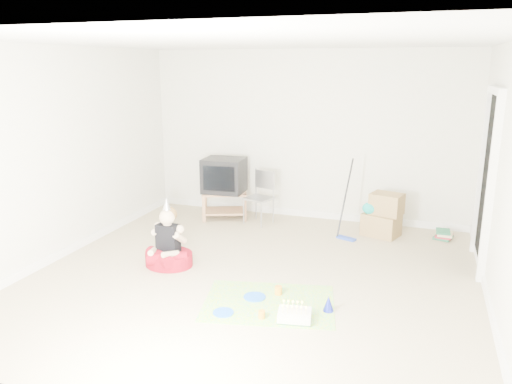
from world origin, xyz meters
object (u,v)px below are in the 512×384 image
(crt_tv, at_px, (224,175))
(cardboard_boxes, at_px, (383,215))
(seated_woman, at_px, (169,251))
(folding_chair, at_px, (259,198))
(birthday_cake, at_px, (295,316))
(tv_stand, at_px, (225,202))

(crt_tv, distance_m, cardboard_boxes, 2.47)
(cardboard_boxes, relative_size, seated_woman, 0.73)
(crt_tv, bearing_deg, seated_woman, -90.74)
(folding_chair, relative_size, cardboard_boxes, 1.33)
(folding_chair, xyz_separation_m, birthday_cake, (1.28, -2.73, -0.36))
(cardboard_boxes, height_order, birthday_cake, cardboard_boxes)
(cardboard_boxes, xyz_separation_m, birthday_cake, (-0.56, -2.77, -0.25))
(birthday_cake, bearing_deg, tv_stand, 123.64)
(crt_tv, bearing_deg, tv_stand, -66.66)
(cardboard_boxes, relative_size, birthday_cake, 1.75)
(folding_chair, height_order, birthday_cake, folding_chair)
(tv_stand, bearing_deg, cardboard_boxes, -0.88)
(folding_chair, height_order, cardboard_boxes, folding_chair)
(tv_stand, bearing_deg, birthday_cake, -56.36)
(folding_chair, distance_m, cardboard_boxes, 1.85)
(seated_woman, bearing_deg, tv_stand, 92.49)
(crt_tv, distance_m, folding_chair, 0.67)
(tv_stand, relative_size, seated_woman, 0.94)
(folding_chair, xyz_separation_m, cardboard_boxes, (1.84, 0.04, -0.10))
(cardboard_boxes, height_order, seated_woman, seated_woman)
(folding_chair, distance_m, birthday_cake, 3.04)
(birthday_cake, bearing_deg, folding_chair, 115.06)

